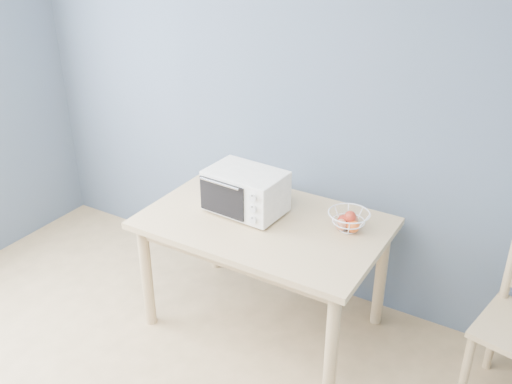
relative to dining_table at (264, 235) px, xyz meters
The scene contains 3 objects.
dining_table is the anchor object (origin of this frame).
toaster_oven 0.30m from the dining_table, 167.88° to the left, with size 0.47×0.35×0.27m.
fruit_basket 0.51m from the dining_table, 18.41° to the left, with size 0.31×0.31×0.12m.
Camera 1 is at (1.62, -0.81, 2.41)m, focal length 40.00 mm.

